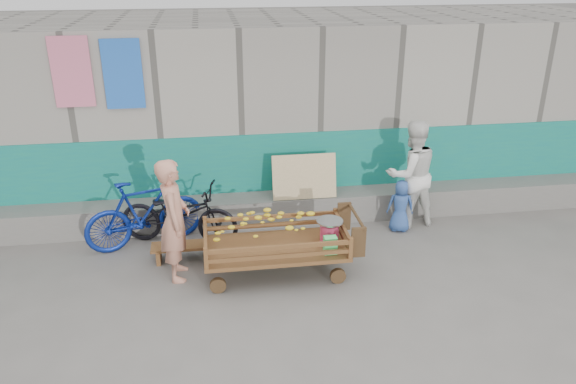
{
  "coord_description": "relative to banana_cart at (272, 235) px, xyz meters",
  "views": [
    {
      "loc": [
        -1.14,
        -5.75,
        4.02
      ],
      "look_at": [
        -0.11,
        1.2,
        1.0
      ],
      "focal_mm": 35.0,
      "sensor_mm": 36.0,
      "label": 1
    }
  ],
  "objects": [
    {
      "name": "banana_cart",
      "position": [
        0.0,
        0.0,
        0.0
      ],
      "size": [
        2.06,
        0.94,
        0.88
      ],
      "color": "brown",
      "rests_on": "ground"
    },
    {
      "name": "vendor_man",
      "position": [
        -1.25,
        0.15,
        0.24
      ],
      "size": [
        0.4,
        0.61,
        1.66
      ],
      "primitive_type": "imported",
      "rotation": [
        0.0,
        0.0,
        1.58
      ],
      "color": "tan",
      "rests_on": "ground"
    },
    {
      "name": "ground",
      "position": [
        0.38,
        -0.75,
        -0.59
      ],
      "size": [
        80.0,
        80.0,
        0.0
      ],
      "primitive_type": "plane",
      "color": "#605C58",
      "rests_on": "ground"
    },
    {
      "name": "bicycle_dark",
      "position": [
        -1.25,
        1.1,
        -0.13
      ],
      "size": [
        1.88,
        1.1,
        0.93
      ],
      "primitive_type": "imported",
      "rotation": [
        0.0,
        0.0,
        1.28
      ],
      "color": "black",
      "rests_on": "ground"
    },
    {
      "name": "building_wall",
      "position": [
        0.38,
        3.3,
        0.87
      ],
      "size": [
        12.0,
        3.5,
        3.0
      ],
      "color": "gray",
      "rests_on": "ground"
    },
    {
      "name": "bicycle_blue",
      "position": [
        -1.74,
        1.1,
        -0.07
      ],
      "size": [
        1.8,
        1.03,
        1.05
      ],
      "primitive_type": "imported",
      "rotation": [
        0.0,
        0.0,
        1.9
      ],
      "color": "navy",
      "rests_on": "ground"
    },
    {
      "name": "woman",
      "position": [
        2.31,
        1.21,
        0.26
      ],
      "size": [
        0.92,
        0.77,
        1.71
      ],
      "primitive_type": "imported",
      "rotation": [
        0.0,
        0.0,
        3.29
      ],
      "color": "white",
      "rests_on": "ground"
    },
    {
      "name": "bench",
      "position": [
        -1.16,
        0.56,
        -0.42
      ],
      "size": [
        0.97,
        0.29,
        0.24
      ],
      "color": "brown",
      "rests_on": "ground"
    },
    {
      "name": "child",
      "position": [
        2.11,
        1.0,
        -0.18
      ],
      "size": [
        0.46,
        0.36,
        0.83
      ],
      "primitive_type": "imported",
      "rotation": [
        0.0,
        0.0,
        2.89
      ],
      "color": "#2D4E91",
      "rests_on": "ground"
    }
  ]
}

